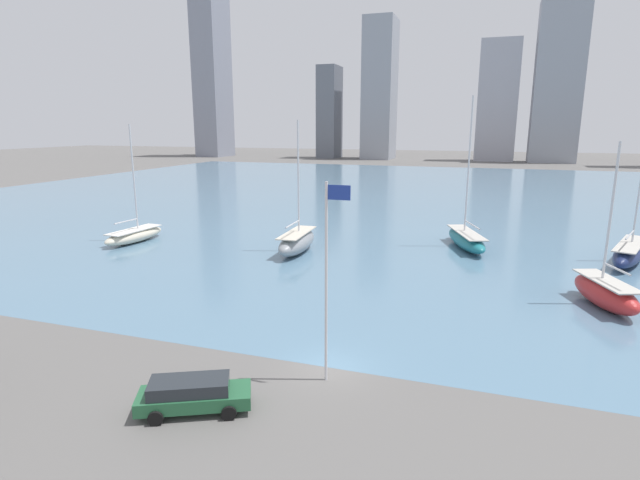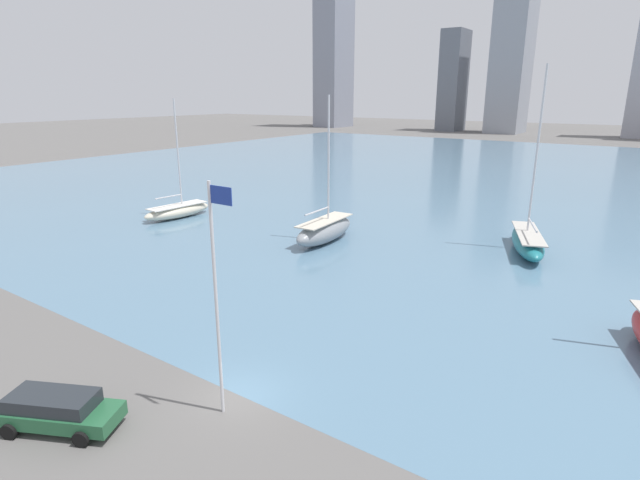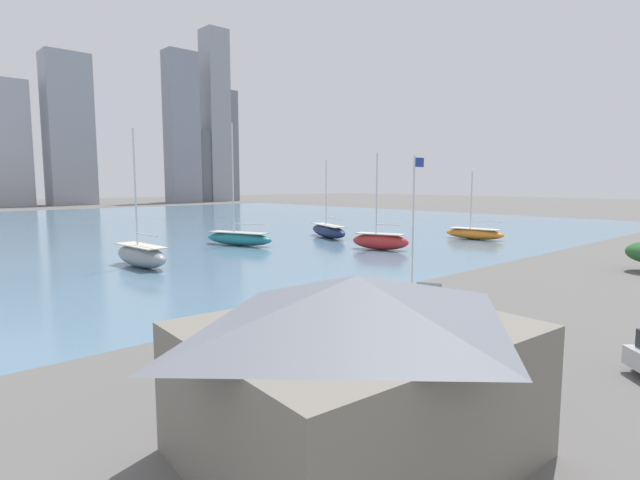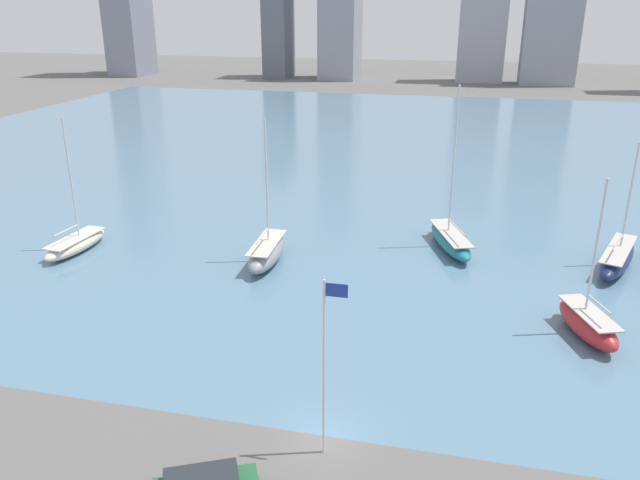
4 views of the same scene
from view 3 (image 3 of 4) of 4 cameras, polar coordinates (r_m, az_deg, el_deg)
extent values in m
plane|color=#605E5B|center=(39.69, 8.71, -5.34)|extent=(500.00, 500.00, 0.00)
cube|color=slate|center=(99.23, -24.79, 1.26)|extent=(180.00, 140.00, 0.00)
cube|color=slate|center=(15.57, 4.11, -16.67)|extent=(9.95, 8.50, 4.01)
pyramid|color=slate|center=(14.71, 4.20, -6.83)|extent=(9.95, 8.50, 1.46)
cylinder|color=silver|center=(38.40, 10.59, 1.89)|extent=(0.14, 0.14, 10.17)
cube|color=#1E3899|center=(38.81, 11.29, 8.70)|extent=(1.10, 0.03, 0.70)
cube|color=#9E9EA8|center=(204.27, -32.21, 9.31)|extent=(13.85, 9.94, 42.90)
cube|color=#8E939E|center=(206.53, -26.80, 11.14)|extent=(15.50, 10.75, 54.16)
cube|color=gray|center=(213.80, -15.51, 12.23)|extent=(12.50, 8.16, 60.14)
cube|color=slate|center=(220.45, -14.22, 8.15)|extent=(14.75, 10.76, 29.95)
cube|color=#8E939E|center=(226.15, -11.85, 13.60)|extent=(9.73, 9.66, 72.69)
cube|color=slate|center=(228.30, -10.96, 10.44)|extent=(9.55, 9.74, 47.96)
ellipsoid|color=#19234C|center=(74.17, 0.94, 1.01)|extent=(5.86, 10.94, 1.90)
cube|color=#BCB7AD|center=(74.09, 0.95, 1.70)|extent=(4.80, 8.97, 0.10)
cube|color=#2D2D33|center=(74.22, 0.94, 0.61)|extent=(0.82, 1.88, 0.86)
cylinder|color=silver|center=(74.58, 0.70, 5.44)|extent=(0.18, 0.18, 9.52)
cylinder|color=silver|center=(72.55, 1.45, 2.51)|extent=(1.78, 4.56, 0.14)
ellipsoid|color=gray|center=(51.40, -19.76, -1.73)|extent=(2.94, 8.80, 2.12)
cube|color=beige|center=(51.27, -19.80, -0.61)|extent=(2.41, 7.22, 0.10)
cube|color=#2D2D33|center=(51.48, -19.74, -2.38)|extent=(0.24, 1.57, 0.95)
cylinder|color=silver|center=(51.50, -20.37, 5.68)|extent=(0.18, 0.18, 11.16)
cylinder|color=silver|center=(49.96, -19.19, 0.56)|extent=(0.34, 3.95, 0.14)
ellipsoid|color=#1E757F|center=(65.81, -9.25, 0.14)|extent=(5.66, 10.29, 1.73)
cube|color=#BCB7AD|center=(65.72, -9.27, 0.85)|extent=(4.64, 8.44, 0.10)
cube|color=#2D2D33|center=(65.86, -9.25, -0.27)|extent=(0.77, 1.76, 0.78)
cylinder|color=silver|center=(65.86, -9.91, 6.99)|extent=(0.18, 0.18, 14.00)
cylinder|color=silver|center=(64.69, -8.15, 1.80)|extent=(1.73, 4.47, 0.14)
ellipsoid|color=orange|center=(75.39, 17.24, 0.68)|extent=(3.65, 8.82, 1.57)
cube|color=beige|center=(75.32, 17.26, 1.23)|extent=(2.99, 7.23, 0.10)
cube|color=#2D2D33|center=(75.44, 17.23, 0.35)|extent=(0.36, 1.55, 0.71)
cylinder|color=silver|center=(75.32, 16.91, 4.41)|extent=(0.18, 0.18, 8.20)
cylinder|color=silver|center=(74.66, 18.38, 2.04)|extent=(0.72, 4.35, 0.14)
ellipsoid|color=#B72828|center=(61.22, 6.90, -0.18)|extent=(4.62, 7.50, 1.99)
cube|color=#BCB7AD|center=(61.12, 6.91, 0.70)|extent=(3.79, 6.15, 0.10)
cube|color=#2D2D33|center=(61.29, 6.89, -0.68)|extent=(0.59, 1.26, 0.90)
cylinder|color=silver|center=(61.00, 6.50, 5.31)|extent=(0.18, 0.18, 9.70)
cylinder|color=silver|center=(60.69, 7.76, 1.74)|extent=(1.16, 2.84, 0.14)
cube|color=#235B38|center=(32.58, 11.95, -6.88)|extent=(5.35, 3.88, 0.62)
cube|color=#23282D|center=(32.25, 11.92, -5.91)|extent=(3.89, 3.01, 0.60)
cylinder|color=black|center=(34.30, 10.80, -6.71)|extent=(0.71, 0.52, 0.67)
cylinder|color=black|center=(34.04, 13.93, -6.89)|extent=(0.71, 0.52, 0.67)
cylinder|color=black|center=(31.31, 9.76, -7.97)|extent=(0.71, 0.52, 0.67)
cylinder|color=black|center=(31.01, 13.20, -8.19)|extent=(0.71, 0.52, 0.67)
camera|label=1|loc=(38.21, 47.02, 11.35)|focal=28.00mm
camera|label=2|loc=(46.26, 35.58, 11.80)|focal=28.00mm
camera|label=4|loc=(39.75, 55.34, 25.12)|focal=35.00mm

